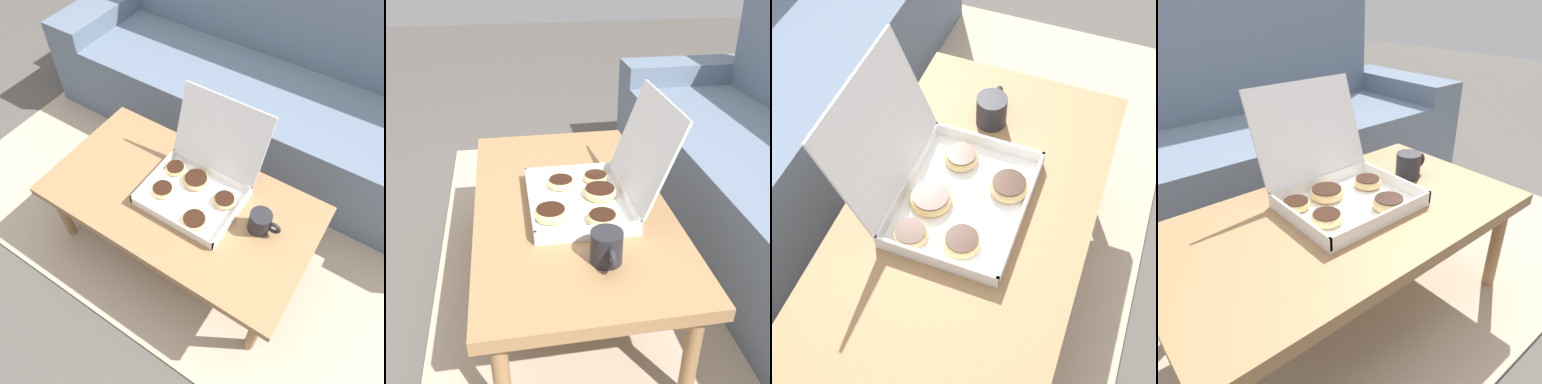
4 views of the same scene
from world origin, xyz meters
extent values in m
plane|color=#514C47|center=(0.00, 0.00, 0.00)|extent=(12.00, 12.00, 0.00)
cube|color=tan|center=(0.00, 0.30, 0.01)|extent=(2.68, 1.88, 0.01)
cube|color=slate|center=(0.00, 0.64, 0.22)|extent=(2.08, 0.58, 0.43)
cube|color=slate|center=(0.00, 1.03, 0.49)|extent=(2.08, 0.20, 0.98)
cube|color=slate|center=(1.16, 0.74, 0.27)|extent=(0.24, 0.78, 0.55)
cube|color=#997047|center=(0.00, -0.14, 0.38)|extent=(1.13, 0.62, 0.04)
cylinder|color=#997047|center=(0.51, -0.39, 0.18)|extent=(0.04, 0.04, 0.36)
cylinder|color=#997047|center=(-0.51, 0.11, 0.18)|extent=(0.04, 0.04, 0.36)
cylinder|color=#997047|center=(0.51, 0.11, 0.18)|extent=(0.04, 0.04, 0.36)
cube|color=white|center=(0.05, -0.12, 0.40)|extent=(0.40, 0.32, 0.01)
cube|color=white|center=(0.05, -0.27, 0.43)|extent=(0.40, 0.01, 0.04)
cube|color=white|center=(0.05, 0.03, 0.43)|extent=(0.40, 0.01, 0.04)
cube|color=white|center=(-0.15, -0.12, 0.43)|extent=(0.01, 0.32, 0.04)
cube|color=white|center=(0.24, -0.12, 0.43)|extent=(0.01, 0.32, 0.04)
cube|color=white|center=(0.05, 0.09, 0.60)|extent=(0.40, 0.11, 0.30)
torus|color=#E5BC75|center=(0.01, -0.04, 0.42)|extent=(0.11, 0.11, 0.03)
cylinder|color=black|center=(0.01, -0.04, 0.43)|extent=(0.10, 0.10, 0.01)
torus|color=#E5BC75|center=(0.12, -0.22, 0.43)|extent=(0.10, 0.10, 0.04)
cylinder|color=black|center=(0.12, -0.22, 0.44)|extent=(0.09, 0.09, 0.02)
torus|color=#E5BC75|center=(0.17, -0.07, 0.42)|extent=(0.09, 0.09, 0.03)
cylinder|color=black|center=(0.17, -0.07, 0.43)|extent=(0.08, 0.08, 0.01)
torus|color=#E5BC75|center=(-0.08, -0.16, 0.42)|extent=(0.09, 0.09, 0.03)
cylinder|color=black|center=(-0.08, -0.16, 0.43)|extent=(0.08, 0.08, 0.01)
torus|color=#E5BC75|center=(-0.10, -0.03, 0.42)|extent=(0.09, 0.09, 0.03)
cylinder|color=black|center=(-0.10, -0.03, 0.43)|extent=(0.08, 0.08, 0.01)
cylinder|color=#232328|center=(0.34, -0.09, 0.45)|extent=(0.09, 0.09, 0.09)
torus|color=#232328|center=(0.40, -0.09, 0.45)|extent=(0.06, 0.02, 0.06)
camera|label=1|loc=(0.54, -0.88, 1.67)|focal=35.00mm
camera|label=2|loc=(1.27, -0.33, 1.16)|focal=42.00mm
camera|label=3|loc=(-0.68, -0.39, 1.55)|focal=50.00mm
camera|label=4|loc=(-0.61, -0.90, 0.99)|focal=35.00mm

